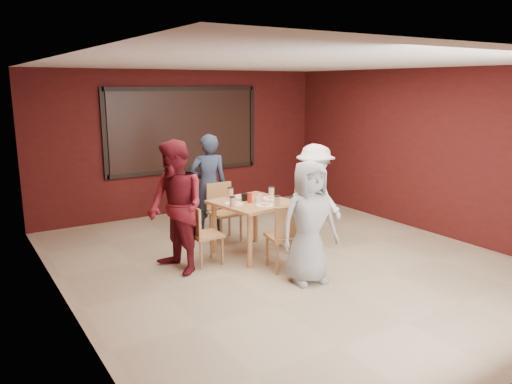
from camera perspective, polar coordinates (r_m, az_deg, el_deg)
floor at (r=7.34m, az=3.40°, el=-7.95°), size 7.00×7.00×0.00m
window_blinds at (r=9.93m, az=-8.20°, el=7.04°), size 3.00×0.02×1.50m
dining_table at (r=7.45m, az=-0.37°, el=-1.84°), size 1.19×1.19×0.97m
chair_front at (r=6.84m, az=3.55°, el=-4.77°), size 0.54×0.54×0.94m
chair_back at (r=8.21m, az=-3.82°, el=-1.86°), size 0.46×0.46×0.94m
chair_left at (r=7.10m, az=-6.28°, el=-4.51°), size 0.43×0.43×0.87m
chair_right at (r=7.90m, az=5.03°, el=-2.93°), size 0.40×0.40×0.83m
diner_front at (r=6.42m, az=6.09°, el=-3.45°), size 0.86×0.63×1.60m
diner_back at (r=8.40m, az=-5.45°, el=0.75°), size 0.72×0.57×1.73m
diner_left at (r=6.77m, az=-9.13°, el=-1.77°), size 0.81×0.98×1.82m
diner_right at (r=7.98m, az=6.73°, el=-0.31°), size 0.69×1.09×1.61m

